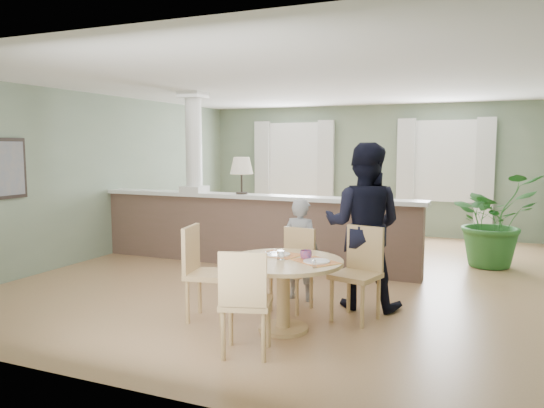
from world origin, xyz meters
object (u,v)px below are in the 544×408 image
at_px(dining_table, 284,274).
at_px(child_person, 301,249).
at_px(sofa, 270,223).
at_px(chair_far_boy, 294,265).
at_px(chair_far_man, 359,268).
at_px(chair_side, 202,268).
at_px(man_person, 363,226).
at_px(chair_near, 245,298).
at_px(houseplant, 493,220).

xyz_separation_m(dining_table, child_person, (-0.22, 1.08, 0.04)).
distance_m(sofa, chair_far_boy, 3.98).
bearing_deg(chair_far_man, chair_side, -141.75).
relative_size(dining_table, chair_side, 1.19).
xyz_separation_m(chair_far_boy, chair_side, (-0.77, -0.74, 0.05)).
bearing_deg(child_person, man_person, -172.05).
height_order(chair_far_boy, chair_near, chair_near).
relative_size(sofa, chair_far_boy, 3.00).
distance_m(dining_table, chair_side, 0.94).
relative_size(chair_far_man, chair_side, 0.99).
bearing_deg(sofa, chair_far_man, -39.95).
bearing_deg(chair_near, chair_side, -57.60).
bearing_deg(sofa, chair_far_boy, -48.37).
height_order(chair_far_man, chair_near, chair_far_man).
bearing_deg(man_person, chair_far_man, 96.47).
height_order(dining_table, chair_near, chair_near).
height_order(sofa, dining_table, dining_table).
relative_size(houseplant, chair_near, 1.50).
distance_m(dining_table, child_person, 1.11).
xyz_separation_m(chair_far_boy, chair_far_man, (0.76, -0.06, 0.04)).
relative_size(chair_far_man, chair_near, 1.03).
distance_m(chair_near, man_person, 2.00).
bearing_deg(houseplant, man_person, -115.33).
distance_m(chair_far_boy, chair_near, 1.50).
xyz_separation_m(houseplant, chair_side, (-2.81, -3.94, -0.17)).
bearing_deg(child_person, chair_far_man, 160.51).
height_order(dining_table, child_person, child_person).
height_order(sofa, child_person, child_person).
xyz_separation_m(chair_far_man, man_person, (-0.06, 0.42, 0.40)).
relative_size(houseplant, dining_table, 1.21).
bearing_deg(sofa, chair_side, -61.82).
relative_size(sofa, chair_side, 2.74).
bearing_deg(dining_table, man_person, 63.86).
relative_size(chair_side, child_person, 0.81).
xyz_separation_m(chair_side, child_person, (0.71, 1.10, 0.06)).
bearing_deg(child_person, sofa, -53.15).
xyz_separation_m(dining_table, chair_far_man, (0.60, 0.66, -0.03)).
bearing_deg(houseplant, chair_side, -125.54).
bearing_deg(dining_table, child_person, 101.57).
relative_size(houseplant, chair_far_boy, 1.58).
bearing_deg(man_person, child_person, -1.85).
distance_m(sofa, dining_table, 4.71).
bearing_deg(chair_far_man, man_person, 113.05).
bearing_deg(chair_far_man, houseplant, 83.06).
bearing_deg(chair_side, chair_near, -141.77).
xyz_separation_m(chair_far_man, chair_side, (-1.53, -0.68, 0.01)).
bearing_deg(chair_side, chair_far_man, -77.09).
distance_m(chair_far_boy, child_person, 0.38).
distance_m(chair_far_man, man_person, 0.59).
height_order(sofa, houseplant, houseplant).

